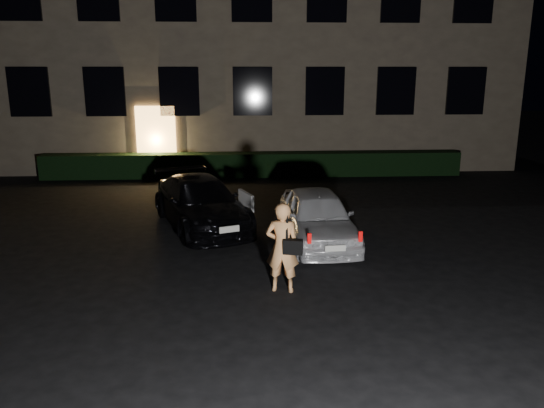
{
  "coord_description": "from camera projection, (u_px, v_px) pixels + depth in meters",
  "views": [
    {
      "loc": [
        -0.44,
        -8.39,
        3.78
      ],
      "look_at": [
        0.17,
        2.0,
        1.12
      ],
      "focal_mm": 35.0,
      "sensor_mm": 36.0,
      "label": 1
    }
  ],
  "objects": [
    {
      "name": "ground",
      "position": [
        269.0,
        296.0,
        9.08
      ],
      "size": [
        80.0,
        80.0,
        0.0
      ],
      "primitive_type": "plane",
      "color": "black",
      "rests_on": "ground"
    },
    {
      "name": "hedge",
      "position": [
        254.0,
        165.0,
        19.13
      ],
      "size": [
        15.0,
        0.7,
        0.85
      ],
      "primitive_type": "cube",
      "color": "black",
      "rests_on": "ground"
    },
    {
      "name": "hatch",
      "position": [
        317.0,
        217.0,
        11.75
      ],
      "size": [
        1.63,
        3.6,
        1.2
      ],
      "rotation": [
        0.0,
        0.0,
        0.06
      ],
      "color": "silver",
      "rests_on": "ground"
    },
    {
      "name": "sedan",
      "position": [
        201.0,
        203.0,
        12.97
      ],
      "size": [
        3.0,
        4.46,
        1.2
      ],
      "rotation": [
        0.0,
        0.0,
        0.35
      ],
      "color": "black",
      "rests_on": "ground"
    },
    {
      "name": "man",
      "position": [
        283.0,
        247.0,
        9.11
      ],
      "size": [
        0.67,
        0.51,
        1.6
      ],
      "rotation": [
        0.0,
        0.0,
        2.92
      ],
      "color": "#F6A863",
      "rests_on": "ground"
    },
    {
      "name": "building",
      "position": [
        250.0,
        14.0,
        22.09
      ],
      "size": [
        20.0,
        8.11,
        12.0
      ],
      "color": "brown",
      "rests_on": "ground"
    }
  ]
}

